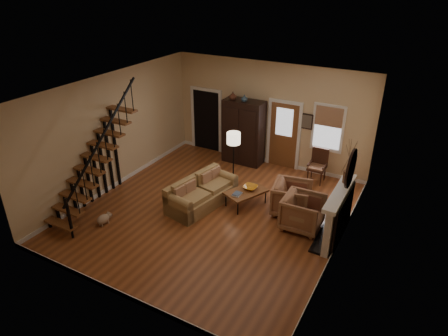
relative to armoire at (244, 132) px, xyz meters
The scene contains 15 objects.
room 1.49m from the armoire, 78.37° to the right, with size 7.00×7.33×3.30m.
staircase 4.94m from the armoire, 115.05° to the right, with size 0.94×2.80×3.20m, color brown, non-canonical shape.
fireplace 4.67m from the armoire, 34.69° to the right, with size 0.33×1.95×2.30m.
armoire is the anchor object (origin of this frame).
vase_a 1.23m from the armoire, 164.05° to the right, with size 0.24×0.24×0.25m, color #4C2619.
vase_b 1.16m from the armoire, 63.43° to the right, with size 0.20×0.20×0.21m, color #334C60.
sofa 3.06m from the armoire, 85.18° to the right, with size 0.88×2.05×0.76m, color #A07B48, non-canonical shape.
coffee_table 2.85m from the armoire, 61.86° to the right, with size 0.65×1.11×0.43m, color brown, non-canonical shape.
bowl 2.68m from the armoire, 59.35° to the right, with size 0.38×0.38×0.09m, color orange.
books 3.00m from the armoire, 66.68° to the right, with size 0.20×0.28×0.05m, color beige, non-canonical shape.
armchair_left 4.05m from the armoire, 42.18° to the right, with size 0.93×0.96×0.87m, color brown.
armchair_right 3.37m from the armoire, 41.24° to the right, with size 0.93×0.96×0.87m, color brown.
floor_lamp 1.75m from the armoire, 73.11° to the right, with size 0.39×0.39×1.69m, color black, non-canonical shape.
side_chair 2.61m from the armoire, ahead, with size 0.54×0.54×1.02m, color #3A1E12, non-canonical shape.
dog 5.26m from the armoire, 105.88° to the right, with size 0.23×0.39×0.28m, color tan, non-canonical shape.
Camera 1 is at (4.56, -7.66, 5.76)m, focal length 32.00 mm.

